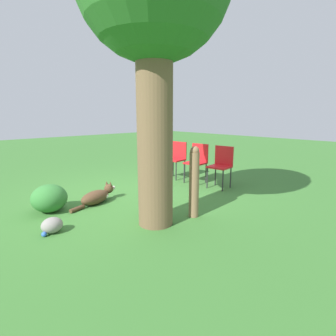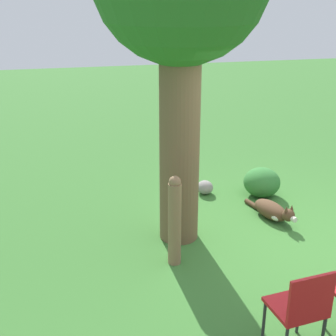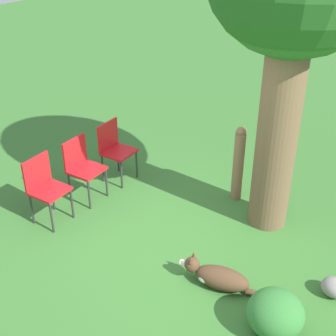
% 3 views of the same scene
% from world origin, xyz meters
% --- Properties ---
extents(ground_plane, '(30.00, 30.00, 0.00)m').
position_xyz_m(ground_plane, '(0.00, 0.00, 0.00)').
color(ground_plane, '#38702D').
extents(dog, '(1.04, 0.45, 0.34)m').
position_xyz_m(dog, '(0.66, -0.16, 0.13)').
color(dog, '#513823').
rests_on(dog, ground_plane).
extents(fence_post, '(0.16, 0.16, 1.13)m').
position_xyz_m(fence_post, '(-0.14, 1.49, 0.57)').
color(fence_post, '#846647').
rests_on(fence_post, ground_plane).
extents(red_chair_2, '(0.47, 0.49, 0.92)m').
position_xyz_m(red_chair_2, '(-1.88, 0.78, 0.54)').
color(red_chair_2, red).
rests_on(red_chair_2, ground_plane).
extents(tennis_ball, '(0.07, 0.07, 0.07)m').
position_xyz_m(tennis_ball, '(1.85, 0.59, 0.03)').
color(tennis_ball, blue).
rests_on(tennis_ball, ground_plane).
extents(garden_rock, '(0.29, 0.26, 0.22)m').
position_xyz_m(garden_rock, '(1.72, 0.53, 0.11)').
color(garden_rock, gray).
rests_on(garden_rock, ground_plane).
extents(low_shrub, '(0.58, 0.58, 0.46)m').
position_xyz_m(low_shrub, '(1.45, -0.32, 0.23)').
color(low_shrub, '#337533').
rests_on(low_shrub, ground_plane).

